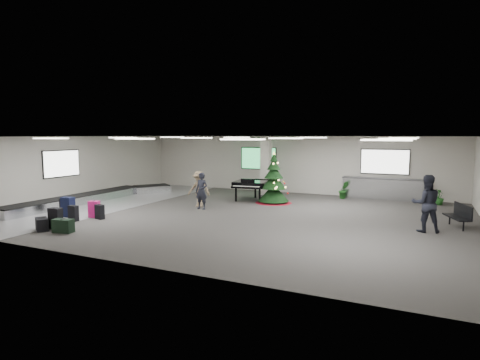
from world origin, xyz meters
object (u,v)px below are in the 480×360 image
at_px(bench, 460,215).
at_px(potted_plant_left, 344,190).
at_px(christmas_tree, 274,185).
at_px(traveler_b, 199,189).
at_px(pink_suitcase, 94,209).
at_px(traveler_bench, 426,204).
at_px(traveler_a, 202,191).
at_px(service_counter, 383,189).
at_px(grand_piano, 251,184).
at_px(potted_plant_right, 439,197).
at_px(baggage_carousel, 95,197).

xyz_separation_m(bench, potted_plant_left, (-4.95, 4.91, -0.02)).
height_order(christmas_tree, traveler_b, christmas_tree).
relative_size(pink_suitcase, traveler_bench, 0.35).
height_order(bench, traveler_a, traveler_a).
distance_m(service_counter, traveler_a, 9.42).
bearing_deg(bench, pink_suitcase, 176.87).
distance_m(grand_piano, traveler_b, 3.07).
bearing_deg(bench, traveler_b, 160.61).
xyz_separation_m(bench, traveler_b, (-10.52, -0.22, 0.34)).
height_order(service_counter, traveler_b, traveler_b).
height_order(grand_piano, potted_plant_right, grand_piano).
bearing_deg(potted_plant_left, grand_piano, -149.84).
bearing_deg(grand_piano, potted_plant_right, 8.20).
xyz_separation_m(service_counter, potted_plant_left, (-1.86, -0.67, -0.09)).
distance_m(traveler_a, potted_plant_right, 11.09).
height_order(baggage_carousel, grand_piano, grand_piano).
bearing_deg(traveler_bench, traveler_a, -18.14).
xyz_separation_m(bench, traveler_a, (-10.08, -0.73, 0.34)).
bearing_deg(potted_plant_right, traveler_b, -152.84).
distance_m(christmas_tree, traveler_bench, 7.45).
height_order(grand_piano, traveler_a, traveler_a).
bearing_deg(potted_plant_left, service_counter, 19.81).
bearing_deg(traveler_b, baggage_carousel, -177.89).
bearing_deg(potted_plant_right, bench, -83.78).
bearing_deg(potted_plant_right, potted_plant_left, 179.96).
height_order(baggage_carousel, service_counter, service_counter).
relative_size(christmas_tree, bench, 1.78).
bearing_deg(potted_plant_left, bench, -44.75).
relative_size(grand_piano, potted_plant_right, 2.89).
distance_m(grand_piano, traveler_a, 3.38).
height_order(pink_suitcase, bench, bench).
bearing_deg(baggage_carousel, grand_piano, 28.13).
bearing_deg(service_counter, traveler_a, -137.95).
relative_size(christmas_tree, potted_plant_left, 2.74).
relative_size(baggage_carousel, traveler_a, 5.97).
height_order(pink_suitcase, traveler_bench, traveler_bench).
xyz_separation_m(traveler_bench, potted_plant_left, (-3.86, 6.05, -0.52)).
relative_size(grand_piano, traveler_b, 1.33).
relative_size(pink_suitcase, traveler_b, 0.42).
xyz_separation_m(christmas_tree, bench, (7.77, -2.17, -0.38)).
bearing_deg(traveler_a, bench, 8.82).
distance_m(baggage_carousel, traveler_b, 5.53).
bearing_deg(grand_piano, traveler_b, -125.22).
bearing_deg(potted_plant_right, pink_suitcase, -144.25).
height_order(service_counter, potted_plant_left, service_counter).
bearing_deg(traveler_a, traveler_bench, 2.02).
bearing_deg(traveler_bench, bench, -149.11).
xyz_separation_m(bench, traveler_bench, (-1.09, -1.15, 0.50)).
xyz_separation_m(service_counter, traveler_b, (-7.42, -5.79, 0.27)).
height_order(grand_piano, traveler_b, traveler_b).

